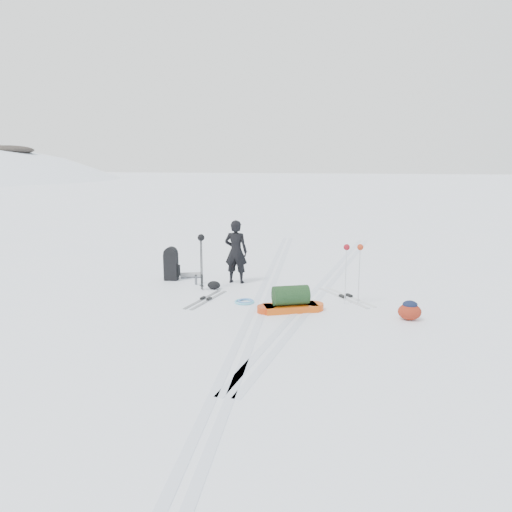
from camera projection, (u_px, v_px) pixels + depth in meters
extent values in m
plane|color=white|center=(263.00, 298.00, 11.54)|extent=(200.00, 200.00, 0.00)
ellipsoid|color=black|center=(7.00, 150.00, 75.18)|extent=(8.32, 6.40, 1.41)
cube|color=silver|center=(258.00, 298.00, 11.56)|extent=(1.40, 17.97, 0.01)
cube|color=silver|center=(268.00, 298.00, 11.51)|extent=(1.40, 17.97, 0.01)
cube|color=silver|center=(324.00, 280.00, 13.21)|extent=(2.09, 13.88, 0.01)
cube|color=silver|center=(333.00, 281.00, 13.17)|extent=(2.09, 13.88, 0.01)
imported|color=black|center=(236.00, 252.00, 12.85)|extent=(0.62, 0.42, 1.64)
cube|color=#D24C0C|center=(291.00, 308.00, 10.57)|extent=(1.22, 0.87, 0.14)
cylinder|color=#E54B0D|center=(314.00, 306.00, 10.66)|extent=(0.54, 0.54, 0.14)
cylinder|color=red|center=(267.00, 309.00, 10.47)|extent=(0.54, 0.54, 0.14)
cylinder|color=black|center=(291.00, 295.00, 10.51)|extent=(0.85, 0.67, 0.41)
cube|color=black|center=(171.00, 267.00, 13.22)|extent=(0.37, 0.28, 0.70)
cylinder|color=black|center=(171.00, 253.00, 13.15)|extent=(0.36, 0.27, 0.34)
cube|color=black|center=(178.00, 271.00, 13.24)|extent=(0.10, 0.19, 0.30)
cylinder|color=gray|center=(191.00, 275.00, 13.52)|extent=(0.57, 0.33, 0.15)
cylinder|color=black|center=(201.00, 264.00, 12.22)|extent=(0.02, 0.02, 1.28)
cylinder|color=black|center=(202.00, 265.00, 12.15)|extent=(0.02, 0.02, 1.28)
torus|color=black|center=(201.00, 285.00, 12.33)|extent=(0.10, 0.10, 0.01)
torus|color=black|center=(203.00, 286.00, 12.25)|extent=(0.10, 0.10, 0.01)
sphere|color=black|center=(201.00, 238.00, 12.05)|extent=(0.17, 0.17, 0.17)
cylinder|color=silver|center=(346.00, 276.00, 10.95)|extent=(0.03, 0.03, 1.27)
cylinder|color=#BBBCC2|center=(359.00, 276.00, 10.96)|extent=(0.03, 0.03, 1.27)
torus|color=silver|center=(345.00, 300.00, 11.05)|extent=(0.12, 0.12, 0.01)
torus|color=#B4B8BC|center=(358.00, 300.00, 11.06)|extent=(0.12, 0.12, 0.01)
sphere|color=maroon|center=(347.00, 247.00, 10.83)|extent=(0.14, 0.14, 0.14)
sphere|color=#992C16|center=(360.00, 247.00, 10.83)|extent=(0.14, 0.14, 0.14)
cube|color=#9B9EA3|center=(209.00, 300.00, 11.38)|extent=(0.40, 1.64, 0.01)
cube|color=gray|center=(203.00, 299.00, 11.45)|extent=(0.40, 1.64, 0.01)
cube|color=black|center=(209.00, 299.00, 11.38)|extent=(0.10, 0.17, 0.05)
cube|color=black|center=(203.00, 298.00, 11.44)|extent=(0.10, 0.17, 0.05)
cube|color=silver|center=(342.00, 298.00, 11.56)|extent=(1.23, 1.58, 0.02)
cube|color=silver|center=(349.00, 297.00, 11.64)|extent=(1.23, 1.58, 0.02)
cube|color=black|center=(342.00, 296.00, 11.55)|extent=(0.17, 0.20, 0.05)
cube|color=black|center=(349.00, 295.00, 11.64)|extent=(0.17, 0.20, 0.05)
torus|color=#5CC3E1|center=(244.00, 302.00, 11.19)|extent=(0.46, 0.46, 0.05)
torus|color=#568DD2|center=(246.00, 301.00, 11.22)|extent=(0.36, 0.36, 0.04)
ellipsoid|color=maroon|center=(410.00, 312.00, 9.98)|extent=(0.50, 0.39, 0.33)
ellipsoid|color=black|center=(410.00, 305.00, 9.95)|extent=(0.32, 0.27, 0.16)
cylinder|color=#585A60|center=(196.00, 280.00, 12.78)|extent=(0.08, 0.08, 0.23)
cylinder|color=#525459|center=(202.00, 279.00, 12.92)|extent=(0.08, 0.08, 0.21)
cylinder|color=black|center=(196.00, 275.00, 12.76)|extent=(0.06, 0.06, 0.03)
cylinder|color=black|center=(202.00, 275.00, 12.90)|extent=(0.06, 0.06, 0.03)
ellipsoid|color=black|center=(214.00, 285.00, 12.35)|extent=(0.34, 0.26, 0.20)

